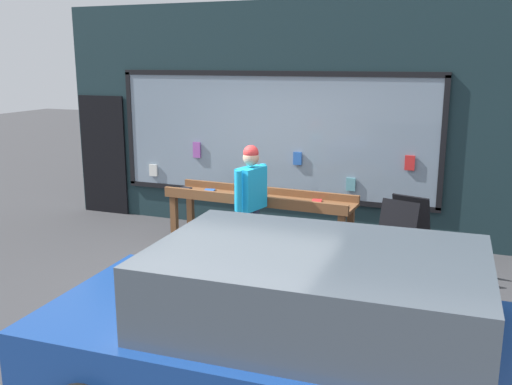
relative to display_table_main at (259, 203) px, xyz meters
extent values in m
plane|color=#38383A|center=(0.00, -1.19, -0.73)|extent=(40.00, 40.00, 0.00)
cube|color=#192D33|center=(0.00, 1.21, 1.07)|extent=(7.76, 0.20, 3.59)
cube|color=gray|center=(-0.20, 1.08, 0.82)|extent=(5.16, 0.03, 1.92)
cube|color=black|center=(-0.20, 1.08, 1.78)|extent=(5.24, 0.06, 0.08)
cube|color=black|center=(-0.20, 1.08, -0.14)|extent=(5.24, 0.06, 0.08)
cube|color=black|center=(-2.78, 1.08, 0.82)|extent=(0.08, 0.06, 1.92)
cube|color=black|center=(2.38, 1.08, 0.82)|extent=(0.08, 0.06, 1.92)
cube|color=silver|center=(-2.34, 1.04, 0.12)|extent=(0.15, 0.03, 0.20)
cube|color=#994CA5|center=(-1.50, 1.04, 0.53)|extent=(0.13, 0.03, 0.26)
cube|color=#5999A5|center=(-0.64, 1.04, 0.15)|extent=(0.14, 0.03, 0.25)
cube|color=#2659B2|center=(0.25, 1.04, 0.49)|extent=(0.13, 0.03, 0.20)
cube|color=#5999A5|center=(1.09, 1.04, 0.14)|extent=(0.14, 0.03, 0.20)
cube|color=red|center=(1.94, 1.04, 0.53)|extent=(0.14, 0.03, 0.22)
cube|color=black|center=(-3.38, 1.08, 0.32)|extent=(0.90, 0.04, 2.10)
cube|color=brown|center=(-1.28, -0.18, -0.35)|extent=(0.09, 0.09, 0.76)
cube|color=brown|center=(1.26, -0.30, -0.35)|extent=(0.09, 0.09, 0.76)
cube|color=brown|center=(-1.25, 0.30, -0.35)|extent=(0.09, 0.09, 0.76)
cube|color=brown|center=(1.28, 0.18, -0.35)|extent=(0.09, 0.09, 0.76)
cube|color=brown|center=(0.00, 0.00, 0.05)|extent=(2.77, 0.77, 0.04)
cube|color=brown|center=(-0.01, -0.29, 0.11)|extent=(2.74, 0.19, 0.12)
cube|color=brown|center=(0.02, 0.29, 0.11)|extent=(2.74, 0.19, 0.12)
cube|color=black|center=(-1.24, 0.07, 0.09)|extent=(0.20, 0.25, 0.03)
cube|color=#2659B2|center=(-0.83, 0.11, 0.09)|extent=(0.19, 0.22, 0.02)
cube|color=black|center=(-0.43, -0.10, 0.08)|extent=(0.17, 0.22, 0.02)
cube|color=silver|center=(-0.02, 0.15, 0.08)|extent=(0.17, 0.22, 0.02)
cube|color=orange|center=(0.42, -0.16, 0.08)|extent=(0.17, 0.23, 0.02)
cube|color=red|center=(0.82, 0.06, 0.08)|extent=(0.16, 0.21, 0.02)
cube|color=#2659B2|center=(1.20, -0.15, 0.09)|extent=(0.22, 0.24, 0.03)
cylinder|color=#2D334C|center=(0.08, -0.63, -0.33)|extent=(0.14, 0.14, 0.79)
cylinder|color=#2D334C|center=(0.11, -0.47, -0.33)|extent=(0.14, 0.14, 0.79)
cube|color=#19A5E0|center=(0.09, -0.55, 0.34)|extent=(0.32, 0.48, 0.56)
cylinder|color=#19A5E0|center=(0.03, -0.82, 0.35)|extent=(0.09, 0.09, 0.53)
cylinder|color=#19A5E0|center=(0.16, -0.28, 0.35)|extent=(0.09, 0.09, 0.53)
sphere|color=tan|center=(0.09, -0.55, 0.74)|extent=(0.21, 0.21, 0.21)
sphere|color=red|center=(0.09, -0.55, 0.81)|extent=(0.20, 0.20, 0.20)
ellipsoid|color=white|center=(0.60, -0.83, -0.48)|extent=(0.38, 0.42, 0.19)
ellipsoid|color=black|center=(0.60, -0.83, -0.47)|extent=(0.30, 0.30, 0.20)
sphere|color=white|center=(0.73, -0.64, -0.44)|extent=(0.17, 0.17, 0.17)
cylinder|color=white|center=(0.47, -1.01, -0.45)|extent=(0.08, 0.09, 0.12)
cylinder|color=white|center=(0.70, -0.76, -0.65)|extent=(0.04, 0.04, 0.15)
cylinder|color=white|center=(0.62, -0.71, -0.65)|extent=(0.04, 0.04, 0.15)
cylinder|color=white|center=(0.57, -0.95, -0.65)|extent=(0.04, 0.04, 0.15)
cylinder|color=white|center=(0.49, -0.89, -0.65)|extent=(0.04, 0.04, 0.15)
cube|color=black|center=(1.97, -0.48, -0.21)|extent=(0.54, 0.41, 1.02)
cube|color=brown|center=(1.97, -0.48, -0.21)|extent=(0.52, 0.20, 0.07)
cube|color=black|center=(2.12, 0.03, -0.21)|extent=(0.54, 0.41, 1.02)
cube|color=brown|center=(2.12, 0.03, -0.21)|extent=(0.52, 0.20, 0.07)
cube|color=navy|center=(1.81, -3.64, -0.15)|extent=(4.20, 1.89, 0.55)
cube|color=#4C5660|center=(1.81, -3.64, 0.40)|extent=(2.37, 1.62, 0.56)
cylinder|color=black|center=(3.15, -2.71, -0.43)|extent=(0.61, 0.20, 0.60)
cylinder|color=black|center=(0.42, -2.80, -0.43)|extent=(0.61, 0.20, 0.60)
camera|label=1|loc=(2.77, -7.34, 1.99)|focal=40.00mm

